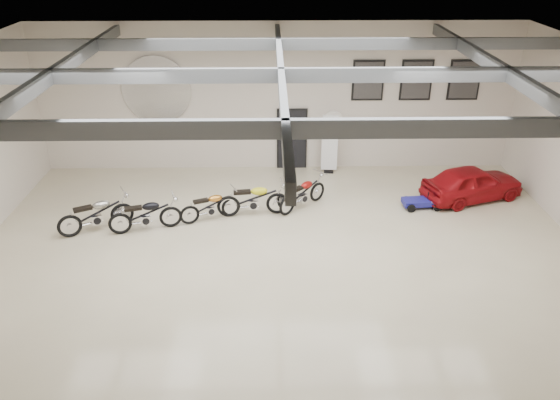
{
  "coord_description": "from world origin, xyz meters",
  "views": [
    {
      "loc": [
        -0.24,
        -11.83,
        7.67
      ],
      "look_at": [
        0.0,
        1.2,
        1.1
      ],
      "focal_mm": 35.0,
      "sensor_mm": 36.0,
      "label": 1
    }
  ],
  "objects_px": {
    "motorcycle_black": "(145,214)",
    "motorcycle_yellow": "(253,199)",
    "go_kart": "(426,200)",
    "vintage_car": "(472,183)",
    "motorcycle_red": "(303,193)",
    "motorcycle_gold": "(210,206)",
    "motorcycle_silver": "(95,214)",
    "banner_stand": "(330,145)"
  },
  "relations": [
    {
      "from": "vintage_car",
      "to": "go_kart",
      "type": "bearing_deg",
      "value": 90.43
    },
    {
      "from": "motorcycle_silver",
      "to": "banner_stand",
      "type": "bearing_deg",
      "value": 1.76
    },
    {
      "from": "motorcycle_gold",
      "to": "motorcycle_black",
      "type": "bearing_deg",
      "value": 175.75
    },
    {
      "from": "motorcycle_yellow",
      "to": "vintage_car",
      "type": "distance_m",
      "value": 6.83
    },
    {
      "from": "motorcycle_red",
      "to": "go_kart",
      "type": "relative_size",
      "value": 1.33
    },
    {
      "from": "banner_stand",
      "to": "motorcycle_yellow",
      "type": "distance_m",
      "value": 4.02
    },
    {
      "from": "banner_stand",
      "to": "vintage_car",
      "type": "relative_size",
      "value": 0.62
    },
    {
      "from": "motorcycle_silver",
      "to": "motorcycle_black",
      "type": "distance_m",
      "value": 1.37
    },
    {
      "from": "motorcycle_black",
      "to": "motorcycle_gold",
      "type": "height_order",
      "value": "motorcycle_black"
    },
    {
      "from": "banner_stand",
      "to": "motorcycle_red",
      "type": "distance_m",
      "value": 2.88
    },
    {
      "from": "motorcycle_red",
      "to": "vintage_car",
      "type": "relative_size",
      "value": 0.59
    },
    {
      "from": "motorcycle_black",
      "to": "go_kart",
      "type": "xyz_separation_m",
      "value": [
        8.19,
        1.26,
        -0.26
      ]
    },
    {
      "from": "motorcycle_black",
      "to": "motorcycle_silver",
      "type": "bearing_deg",
      "value": 163.84
    },
    {
      "from": "motorcycle_yellow",
      "to": "motorcycle_silver",
      "type": "bearing_deg",
      "value": -175.71
    },
    {
      "from": "motorcycle_red",
      "to": "vintage_car",
      "type": "bearing_deg",
      "value": -37.92
    },
    {
      "from": "motorcycle_gold",
      "to": "go_kart",
      "type": "xyz_separation_m",
      "value": [
        6.44,
        0.67,
        -0.21
      ]
    },
    {
      "from": "banner_stand",
      "to": "motorcycle_silver",
      "type": "bearing_deg",
      "value": -145.87
    },
    {
      "from": "motorcycle_gold",
      "to": "motorcycle_yellow",
      "type": "height_order",
      "value": "motorcycle_yellow"
    },
    {
      "from": "motorcycle_yellow",
      "to": "motorcycle_gold",
      "type": "bearing_deg",
      "value": -173.93
    },
    {
      "from": "motorcycle_gold",
      "to": "banner_stand",
      "type": "bearing_deg",
      "value": 19.11
    },
    {
      "from": "vintage_car",
      "to": "motorcycle_red",
      "type": "bearing_deg",
      "value": 76.53
    },
    {
      "from": "motorcycle_red",
      "to": "go_kart",
      "type": "height_order",
      "value": "motorcycle_red"
    },
    {
      "from": "motorcycle_black",
      "to": "go_kart",
      "type": "bearing_deg",
      "value": -6.79
    },
    {
      "from": "motorcycle_gold",
      "to": "vintage_car",
      "type": "relative_size",
      "value": 0.56
    },
    {
      "from": "motorcycle_gold",
      "to": "motorcycle_red",
      "type": "bearing_deg",
      "value": -7.65
    },
    {
      "from": "motorcycle_silver",
      "to": "motorcycle_yellow",
      "type": "distance_m",
      "value": 4.43
    },
    {
      "from": "motorcycle_black",
      "to": "vintage_car",
      "type": "height_order",
      "value": "vintage_car"
    },
    {
      "from": "banner_stand",
      "to": "motorcycle_black",
      "type": "height_order",
      "value": "banner_stand"
    },
    {
      "from": "banner_stand",
      "to": "vintage_car",
      "type": "bearing_deg",
      "value": -22.38
    },
    {
      "from": "vintage_car",
      "to": "motorcycle_black",
      "type": "bearing_deg",
      "value": 81.67
    },
    {
      "from": "banner_stand",
      "to": "motorcycle_red",
      "type": "relative_size",
      "value": 1.06
    },
    {
      "from": "motorcycle_black",
      "to": "motorcycle_yellow",
      "type": "relative_size",
      "value": 0.96
    },
    {
      "from": "motorcycle_black",
      "to": "motorcycle_red",
      "type": "distance_m",
      "value": 4.64
    },
    {
      "from": "motorcycle_yellow",
      "to": "go_kart",
      "type": "bearing_deg",
      "value": -2.35
    },
    {
      "from": "motorcycle_yellow",
      "to": "go_kart",
      "type": "height_order",
      "value": "motorcycle_yellow"
    },
    {
      "from": "motorcycle_black",
      "to": "motorcycle_yellow",
      "type": "distance_m",
      "value": 3.1
    },
    {
      "from": "banner_stand",
      "to": "motorcycle_silver",
      "type": "xyz_separation_m",
      "value": [
        -6.88,
        -3.92,
        -0.47
      ]
    },
    {
      "from": "motorcycle_silver",
      "to": "vintage_car",
      "type": "relative_size",
      "value": 0.64
    },
    {
      "from": "motorcycle_gold",
      "to": "vintage_car",
      "type": "xyz_separation_m",
      "value": [
        7.99,
        1.22,
        0.08
      ]
    },
    {
      "from": "motorcycle_yellow",
      "to": "vintage_car",
      "type": "relative_size",
      "value": 0.64
    },
    {
      "from": "motorcycle_silver",
      "to": "vintage_car",
      "type": "xyz_separation_m",
      "value": [
        11.11,
        1.78,
        0.01
      ]
    },
    {
      "from": "banner_stand",
      "to": "motorcycle_silver",
      "type": "distance_m",
      "value": 7.93
    }
  ]
}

